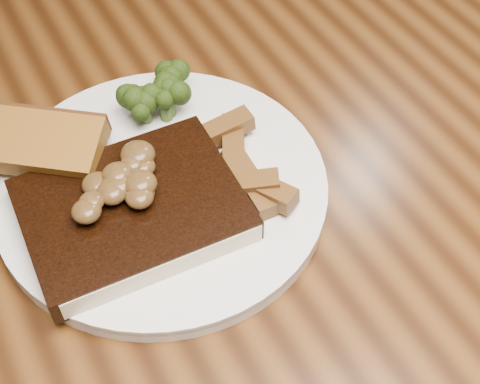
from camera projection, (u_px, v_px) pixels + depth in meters
The scene contains 8 objects.
dining_table at pixel (256, 264), 0.65m from camera, with size 1.60×0.90×0.75m.
plate at pixel (163, 189), 0.58m from camera, with size 0.29×0.29×0.01m, color white.
steak at pixel (133, 211), 0.54m from camera, with size 0.17×0.13×0.03m, color black.
steak_bone at pixel (163, 267), 0.51m from camera, with size 0.16×0.02×0.02m, color beige.
mushroom_pile at pixel (116, 187), 0.53m from camera, with size 0.08×0.08×0.03m, color brown, non-canonical shape.
garlic_bread at pixel (48, 160), 0.58m from camera, with size 0.10×0.05×0.02m, color #96661B.
potato_wedges at pixel (228, 168), 0.57m from camera, with size 0.10×0.10×0.02m, color brown, non-canonical shape.
broccoli_cluster at pixel (169, 99), 0.62m from camera, with size 0.07×0.07×0.04m, color #263A0D, non-canonical shape.
Camera 1 is at (-0.18, -0.31, 1.21)m, focal length 50.00 mm.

